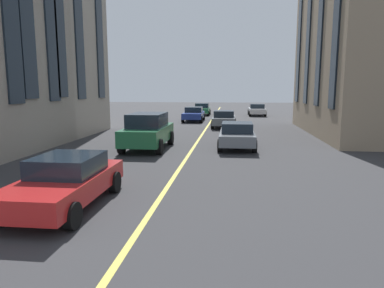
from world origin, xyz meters
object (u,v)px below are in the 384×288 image
object	(u,v)px
car_grey_parked_a	(237,135)
car_green_near	(148,131)
car_red_far	(66,181)
car_blue_oncoming	(194,114)
car_green_mid	(202,109)
car_silver_parked_b	(257,110)
car_grey_trailing	(224,119)

from	to	relation	value
car_grey_parked_a	car_green_near	size ratio (longest dim) A/B	0.94
car_red_far	car_green_near	size ratio (longest dim) A/B	0.94
car_blue_oncoming	car_red_far	size ratio (longest dim) A/B	1.00
car_grey_parked_a	car_blue_oncoming	size ratio (longest dim) A/B	1.00
car_grey_parked_a	car_green_mid	world-z (taller)	car_green_mid
car_green_mid	car_silver_parked_b	bearing A→B (deg)	-91.06
car_grey_parked_a	car_blue_oncoming	distance (m)	15.55
car_green_mid	car_green_near	xyz separation A→B (m)	(-23.96, 0.80, 0.27)
car_grey_trailing	car_red_far	size ratio (longest dim) A/B	1.00
car_blue_oncoming	car_green_mid	bearing A→B (deg)	-0.87
car_grey_parked_a	car_grey_trailing	xyz separation A→B (m)	(9.94, 0.93, 0.00)
car_silver_parked_b	car_blue_oncoming	distance (m)	10.25
car_red_far	car_green_near	bearing A→B (deg)	-0.14
car_grey_parked_a	car_blue_oncoming	bearing A→B (deg)	14.82
car_red_far	car_green_mid	bearing A→B (deg)	-1.42
car_silver_parked_b	car_grey_trailing	bearing A→B (deg)	164.84
car_blue_oncoming	car_green_near	bearing A→B (deg)	177.57
car_grey_parked_a	car_green_near	world-z (taller)	car_green_near
car_grey_parked_a	car_blue_oncoming	xyz separation A→B (m)	(15.04, 3.98, 0.00)
car_silver_parked_b	car_red_far	distance (m)	33.82
car_blue_oncoming	car_grey_trailing	bearing A→B (deg)	-149.15
car_grey_parked_a	car_red_far	size ratio (longest dim) A/B	1.00
car_grey_parked_a	car_green_near	xyz separation A→B (m)	(-0.92, 4.66, 0.27)
car_blue_oncoming	car_grey_parked_a	bearing A→B (deg)	-165.18
car_blue_oncoming	car_green_near	world-z (taller)	car_green_near
car_green_near	car_grey_trailing	bearing A→B (deg)	-18.92
car_grey_trailing	car_green_near	size ratio (longest dim) A/B	0.94
car_blue_oncoming	car_green_near	xyz separation A→B (m)	(-15.96, 0.68, 0.27)
car_grey_trailing	car_green_near	xyz separation A→B (m)	(-10.86, 3.72, 0.27)
car_silver_parked_b	car_green_near	size ratio (longest dim) A/B	0.94
car_green_mid	car_green_near	world-z (taller)	car_green_near
car_grey_parked_a	car_silver_parked_b	bearing A→B (deg)	-6.43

